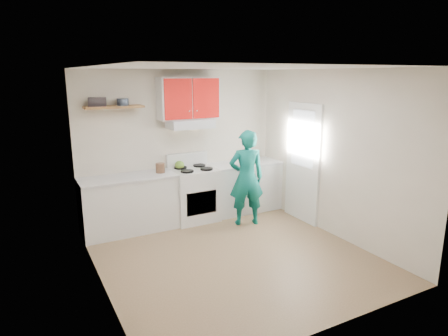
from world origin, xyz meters
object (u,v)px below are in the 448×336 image
stove (194,195)px  tin (123,102)px  person (246,178)px  kettle (180,165)px  crock (160,169)px

stove → tin: (-1.11, 0.17, 1.63)m
stove → person: person is taller
stove → tin: bearing=171.5°
tin → kettle: (0.90, -0.04, -1.10)m
stove → tin: 1.98m
crock → stove: bearing=-2.5°
kettle → person: person is taller
kettle → stove: bearing=-9.4°
kettle → crock: size_ratio=0.92×
crock → person: size_ratio=0.11×
kettle → person: (0.91, -0.72, -0.18)m
tin → kettle: 1.43m
crock → person: 1.45m
tin → person: bearing=-22.8°
kettle → person: bearing=-16.9°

